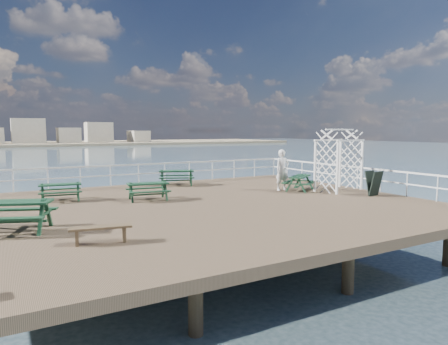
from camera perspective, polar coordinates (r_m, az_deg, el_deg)
ground at (r=15.39m, az=-4.42°, el=-5.20°), size 18.00×14.00×0.30m
sea_backdrop at (r=149.01m, az=-22.09°, el=4.28°), size 300.00×300.00×9.20m
railing at (r=17.54m, az=-8.20°, el=-0.48°), size 17.77×13.76×1.10m
picnic_table_a at (r=17.54m, az=-22.34°, el=-2.11°), size 1.76×1.49×0.78m
picnic_table_b at (r=20.96m, az=-6.80°, el=-0.28°), size 2.19×1.99×0.87m
picnic_table_c at (r=19.27m, az=10.79°, el=-1.03°), size 2.10×2.02×0.80m
picnic_table_d at (r=12.71m, az=-27.94°, el=-4.70°), size 2.48×2.26×0.98m
picnic_table_e at (r=16.63m, az=-10.81°, el=-2.13°), size 1.84×1.57×0.81m
flat_bench_near at (r=10.63m, az=-17.19°, el=-7.92°), size 1.56×0.63×0.44m
trellis_arbor at (r=19.62m, az=16.09°, el=1.27°), size 2.57×1.76×2.92m
sandwich_board at (r=18.58m, az=20.60°, el=-1.49°), size 0.73×0.58×1.10m
person at (r=19.14m, az=8.35°, el=0.35°), size 0.73×0.50×1.94m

